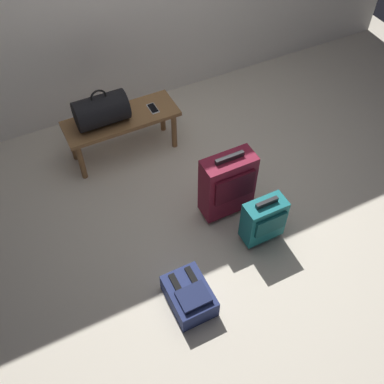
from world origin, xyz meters
TOP-DOWN VIEW (x-y plane):
  - ground_plane at (0.00, 0.00)m, footprint 6.60×6.60m
  - bench at (-0.47, 0.89)m, footprint 1.00×0.36m
  - duffel_bag_black at (-0.63, 0.89)m, footprint 0.44×0.26m
  - cell_phone at (-0.18, 0.87)m, footprint 0.07×0.14m
  - suitcase_upright_burgundy at (0.02, -0.13)m, footprint 0.42×0.22m
  - suitcase_small_teal at (0.13, -0.49)m, footprint 0.32×0.18m
  - backpack_navy at (-0.62, -0.74)m, footprint 0.28×0.38m

SIDE VIEW (x-z plane):
  - ground_plane at x=0.00m, z-range 0.00..0.00m
  - backpack_navy at x=-0.62m, z-range -0.01..0.20m
  - suitcase_small_teal at x=0.13m, z-range 0.01..0.47m
  - suitcase_upright_burgundy at x=0.02m, z-range 0.01..0.65m
  - bench at x=-0.47m, z-range 0.14..0.56m
  - cell_phone at x=-0.18m, z-range 0.42..0.43m
  - duffel_bag_black at x=-0.63m, z-range 0.38..0.72m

